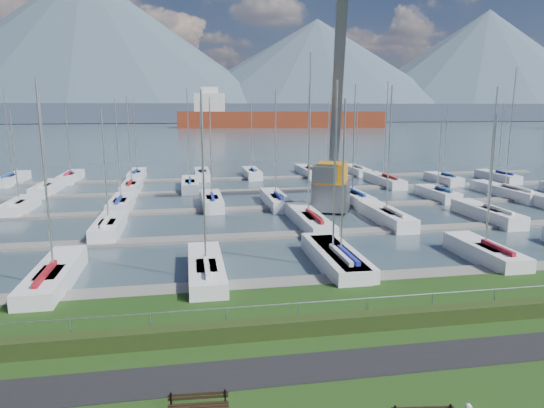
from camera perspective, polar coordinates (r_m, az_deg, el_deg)
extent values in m
cube|color=black|center=(18.66, 8.44, -18.15)|extent=(160.00, 2.00, 0.04)
cube|color=#3A4C55|center=(278.59, -8.99, 9.14)|extent=(800.00, 540.00, 0.20)
cube|color=#253413|center=(20.70, 6.14, -13.91)|extent=(80.00, 0.70, 0.70)
cylinder|color=gray|center=(20.71, 5.88, -11.33)|extent=(80.00, 0.04, 0.04)
cube|color=#3F495C|center=(348.43, -9.26, 10.57)|extent=(900.00, 80.00, 12.00)
cone|color=#415260|center=(427.73, -20.92, 17.02)|extent=(340.00, 340.00, 115.00)
cone|color=#445464|center=(444.89, 5.26, 15.49)|extent=(300.00, 300.00, 85.00)
cone|color=#465766|center=(524.66, 23.84, 14.78)|extent=(320.00, 320.00, 100.00)
cube|color=gray|center=(26.65, 2.27, -9.31)|extent=(90.00, 1.60, 0.25)
cube|color=slate|center=(36.02, -1.11, -3.81)|extent=(90.00, 1.60, 0.25)
cube|color=slate|center=(45.66, -3.05, -0.59)|extent=(90.00, 1.60, 0.25)
cube|color=gray|center=(55.43, -4.31, 1.49)|extent=(90.00, 1.60, 0.25)
cube|color=gray|center=(65.27, -5.19, 2.95)|extent=(90.00, 1.60, 0.25)
cube|color=black|center=(15.77, -11.80, -21.53)|extent=(0.05, 0.05, 0.40)
cube|color=black|center=(15.70, -5.54, -21.51)|extent=(0.05, 0.05, 0.40)
cube|color=black|center=(15.67, -8.68, -22.52)|extent=(1.80, 0.21, 0.04)
cube|color=black|center=(15.80, -8.66, -22.22)|extent=(1.80, 0.21, 0.04)
cube|color=black|center=(15.75, -8.67, -21.60)|extent=(1.80, 0.15, 0.08)
cube|color=black|center=(15.68, -8.69, -21.23)|extent=(1.80, 0.15, 0.08)
cube|color=black|center=(15.56, 17.28, -21.94)|extent=(1.79, 0.28, 0.08)
cube|color=#5C5E64|center=(44.92, 6.97, 0.99)|extent=(4.24, 4.24, 2.60)
cube|color=orange|center=(44.60, 7.04, 3.64)|extent=(3.77, 4.17, 1.80)
cube|color=#4E5155|center=(49.15, 7.80, 14.84)|extent=(3.75, 11.11, 19.89)
cube|color=#525459|center=(42.33, 6.27, 3.53)|extent=(2.73, 2.83, 1.40)
cube|color=maroon|center=(241.29, 1.07, 9.66)|extent=(100.22, 28.40, 10.00)
cube|color=silver|center=(240.70, -7.32, 11.35)|extent=(15.41, 15.41, 12.00)
cube|color=silver|center=(240.83, -7.37, 13.02)|extent=(8.80, 8.80, 4.00)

